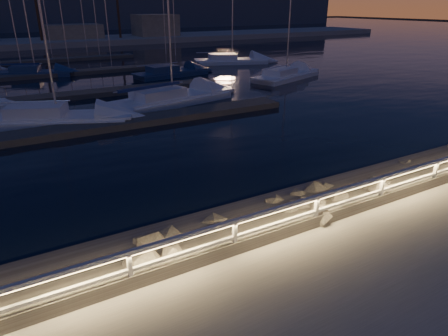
{
  "coord_description": "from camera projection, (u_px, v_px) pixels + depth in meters",
  "views": [
    {
      "loc": [
        -7.03,
        -8.14,
        6.54
      ],
      "look_at": [
        -0.04,
        4.0,
        0.75
      ],
      "focal_mm": 32.0,
      "sensor_mm": 36.0,
      "label": 1
    }
  ],
  "objects": [
    {
      "name": "harbor_water",
      "position": [
        81.0,
        89.0,
        37.63
      ],
      "size": [
        400.0,
        440.0,
        0.6
      ],
      "color": "black",
      "rests_on": "ground"
    },
    {
      "name": "sailboat_k",
      "position": [
        34.0,
        72.0,
        42.14
      ],
      "size": [
        8.02,
        4.69,
        13.17
      ],
      "rotation": [
        0.0,
        0.0,
        -0.35
      ],
      "color": "navy",
      "rests_on": "ground"
    },
    {
      "name": "riprap",
      "position": [
        334.0,
        200.0,
        14.73
      ],
      "size": [
        35.06,
        3.25,
        1.53
      ],
      "color": "slate",
      "rests_on": "ground"
    },
    {
      "name": "sailboat_h",
      "position": [
        285.0,
        75.0,
        40.42
      ],
      "size": [
        9.49,
        5.58,
        15.54
      ],
      "rotation": [
        0.0,
        0.0,
        0.35
      ],
      "color": "white",
      "rests_on": "ground"
    },
    {
      "name": "sailboat_c",
      "position": [
        53.0,
        117.0,
        25.25
      ],
      "size": [
        9.57,
        6.06,
        15.83
      ],
      "rotation": [
        0.0,
        0.0,
        -0.41
      ],
      "color": "white",
      "rests_on": "ground"
    },
    {
      "name": "sailboat_d",
      "position": [
        170.0,
        98.0,
        30.44
      ],
      "size": [
        10.54,
        5.13,
        17.19
      ],
      "rotation": [
        0.0,
        0.0,
        0.22
      ],
      "color": "white",
      "rests_on": "ground"
    },
    {
      "name": "sailboat_l",
      "position": [
        230.0,
        60.0,
        50.92
      ],
      "size": [
        9.82,
        5.73,
        16.06
      ],
      "rotation": [
        0.0,
        0.0,
        -0.34
      ],
      "color": "white",
      "rests_on": "ground"
    },
    {
      "name": "sailboat_g",
      "position": [
        170.0,
        72.0,
        42.01
      ],
      "size": [
        8.62,
        3.74,
        14.17
      ],
      "rotation": [
        0.0,
        0.0,
        0.15
      ],
      "color": "navy",
      "rests_on": "ground"
    },
    {
      "name": "ground",
      "position": [
        290.0,
        233.0,
        12.26
      ],
      "size": [
        400.0,
        400.0,
        0.0
      ],
      "primitive_type": "plane",
      "color": "#A5A095",
      "rests_on": "ground"
    },
    {
      "name": "guard_rail",
      "position": [
        290.0,
        212.0,
        11.93
      ],
      "size": [
        44.11,
        0.12,
        1.06
      ],
      "color": "silver",
      "rests_on": "ground"
    },
    {
      "name": "floating_docks",
      "position": [
        77.0,
        81.0,
        38.44
      ],
      "size": [
        22.0,
        36.0,
        0.4
      ],
      "color": "#5B524B",
      "rests_on": "ground"
    },
    {
      "name": "far_shore",
      "position": [
        29.0,
        41.0,
        71.4
      ],
      "size": [
        160.0,
        14.0,
        5.2
      ],
      "color": "#A5A095",
      "rests_on": "ground"
    }
  ]
}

